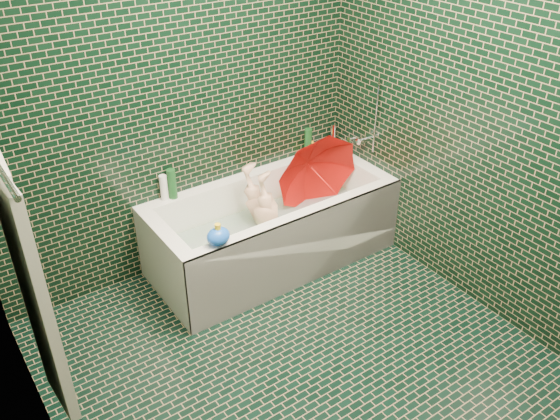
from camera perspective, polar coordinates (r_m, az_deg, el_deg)
floor at (r=3.51m, az=2.67°, el=-15.44°), size 2.80×2.80×0.00m
wall_back at (r=3.82m, az=-9.84°, el=11.09°), size 2.80×0.00×2.80m
wall_left at (r=2.29m, az=-23.57°, el=-6.58°), size 0.00×2.80×2.80m
wall_right at (r=3.60m, az=20.11°, el=8.29°), size 0.00×2.80×2.80m
bathtub at (r=4.19m, az=-0.65°, el=-2.49°), size 1.70×0.75×0.55m
bath_mat at (r=4.23m, az=-0.78°, el=-3.00°), size 1.35×0.47×0.01m
water at (r=4.15m, az=-0.79°, el=-1.37°), size 1.48×0.53×0.00m
towel at (r=2.62m, az=-22.55°, el=-7.23°), size 0.08×0.44×1.12m
faucet at (r=4.37m, az=8.18°, el=7.15°), size 0.18×0.19×0.55m
child at (r=4.15m, az=-1.12°, el=-1.27°), size 0.93×0.34×0.40m
umbrella at (r=4.19m, az=4.36°, el=2.68°), size 0.80×0.77×0.78m
soap_bottle_a at (r=4.67m, az=4.67°, el=6.02°), size 0.12×0.12×0.24m
soap_bottle_b at (r=4.60m, az=4.12°, el=5.63°), size 0.10×0.10×0.20m
soap_bottle_c at (r=4.67m, az=4.56°, el=6.02°), size 0.18×0.18×0.18m
bottle_right_tall at (r=4.45m, az=2.71°, el=6.42°), size 0.07×0.07×0.23m
bottle_right_pump at (r=4.64m, az=5.13°, el=7.16°), size 0.06×0.06×0.19m
bottle_left_tall at (r=3.99m, az=-10.35°, el=2.50°), size 0.07×0.07×0.21m
bottle_left_short at (r=3.98m, az=-11.12°, el=2.13°), size 0.05×0.05×0.18m
rubber_duck at (r=4.52m, az=2.78°, el=5.84°), size 0.13×0.11×0.10m
bath_toy at (r=3.49m, az=-5.96°, el=-2.52°), size 0.18×0.16×0.14m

